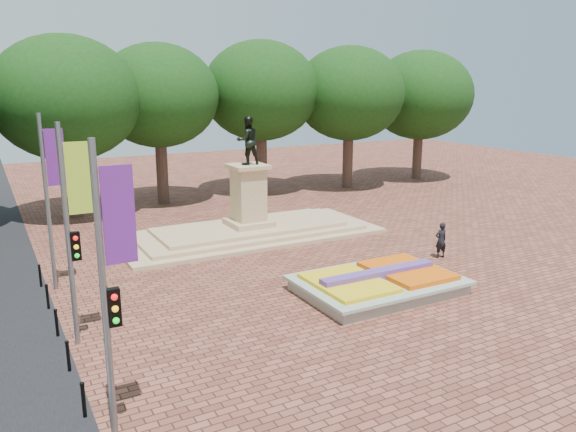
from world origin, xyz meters
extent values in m
plane|color=brown|center=(0.00, 0.00, 0.00)|extent=(90.00, 90.00, 0.00)
cube|color=gray|center=(1.00, -2.00, 0.23)|extent=(6.00, 4.00, 0.45)
cube|color=#A9B7A6|center=(1.00, -2.00, 0.50)|extent=(6.30, 4.30, 0.12)
cube|color=orange|center=(2.45, -2.00, 0.63)|extent=(2.60, 3.40, 0.22)
cube|color=yellow|center=(-0.45, -2.00, 0.62)|extent=(2.60, 3.40, 0.18)
cube|color=#523084|center=(1.00, -2.00, 0.72)|extent=(5.20, 0.55, 0.38)
cube|color=tan|center=(0.00, 8.00, 0.10)|extent=(14.00, 6.00, 0.20)
cube|color=tan|center=(0.00, 8.00, 0.30)|extent=(12.00, 5.00, 0.20)
cube|color=tan|center=(0.00, 8.00, 0.50)|extent=(10.00, 4.00, 0.20)
cube|color=tan|center=(0.00, 8.00, 0.75)|extent=(2.20, 2.20, 0.30)
cube|color=tan|center=(0.00, 8.00, 2.30)|extent=(1.50, 1.50, 2.80)
cube|color=tan|center=(0.00, 8.00, 3.80)|extent=(1.90, 1.90, 0.20)
imported|color=black|center=(0.00, 8.00, 5.15)|extent=(1.22, 0.95, 2.50)
cylinder|color=#3D2921|center=(-8.00, 18.00, 2.00)|extent=(0.80, 0.80, 4.00)
ellipsoid|color=#15340E|center=(-8.00, 18.00, 6.69)|extent=(8.80, 8.80, 7.48)
cylinder|color=#3D2921|center=(-1.00, 18.00, 2.00)|extent=(0.80, 0.80, 4.00)
ellipsoid|color=#15340E|center=(-1.00, 18.00, 6.69)|extent=(8.80, 8.80, 7.48)
cylinder|color=#3D2921|center=(6.00, 18.00, 2.00)|extent=(0.80, 0.80, 4.00)
ellipsoid|color=#15340E|center=(6.00, 18.00, 6.69)|extent=(8.80, 8.80, 7.48)
cylinder|color=#3D2921|center=(13.00, 18.00, 2.00)|extent=(0.80, 0.80, 4.00)
ellipsoid|color=#15340E|center=(13.00, 18.00, 6.69)|extent=(8.80, 8.80, 7.48)
cylinder|color=#3D2921|center=(20.00, 18.00, 2.00)|extent=(0.80, 0.80, 4.00)
ellipsoid|color=#15340E|center=(20.00, 18.00, 6.69)|extent=(8.80, 8.80, 7.48)
cylinder|color=slate|center=(-10.20, -6.50, 3.50)|extent=(0.16, 0.16, 7.00)
cube|color=#651F83|center=(-9.75, -6.50, 5.30)|extent=(0.70, 0.04, 2.20)
cylinder|color=slate|center=(-10.20, -1.00, 3.50)|extent=(0.16, 0.16, 7.00)
cube|color=#ADD52A|center=(-9.75, -1.00, 5.30)|extent=(0.70, 0.04, 2.20)
cylinder|color=slate|center=(-10.20, 4.50, 3.50)|extent=(0.16, 0.16, 7.00)
cube|color=#651F83|center=(-9.75, 4.50, 5.30)|extent=(0.70, 0.04, 2.20)
cube|color=black|center=(-10.00, -6.50, 3.20)|extent=(0.28, 0.18, 0.90)
cube|color=black|center=(-10.00, -1.00, 3.20)|extent=(0.28, 0.18, 0.90)
cylinder|color=black|center=(-10.70, -5.40, 0.45)|extent=(0.10, 0.10, 0.90)
sphere|color=black|center=(-10.70, -5.40, 0.92)|extent=(0.12, 0.12, 0.12)
cylinder|color=black|center=(-10.70, -2.80, 0.45)|extent=(0.10, 0.10, 0.90)
sphere|color=black|center=(-10.70, -2.80, 0.92)|extent=(0.12, 0.12, 0.12)
cylinder|color=black|center=(-10.70, -0.20, 0.45)|extent=(0.10, 0.10, 0.90)
sphere|color=black|center=(-10.70, -0.20, 0.92)|extent=(0.12, 0.12, 0.12)
cylinder|color=black|center=(-10.70, 2.40, 0.45)|extent=(0.10, 0.10, 0.90)
sphere|color=black|center=(-10.70, 2.40, 0.92)|extent=(0.12, 0.12, 0.12)
cylinder|color=black|center=(-10.70, 5.00, 0.45)|extent=(0.10, 0.10, 0.90)
sphere|color=black|center=(-10.70, 5.00, 0.92)|extent=(0.12, 0.12, 0.12)
imported|color=black|center=(6.34, 0.16, 0.85)|extent=(0.65, 0.46, 1.71)
camera|label=1|loc=(-12.23, -18.70, 8.13)|focal=35.00mm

